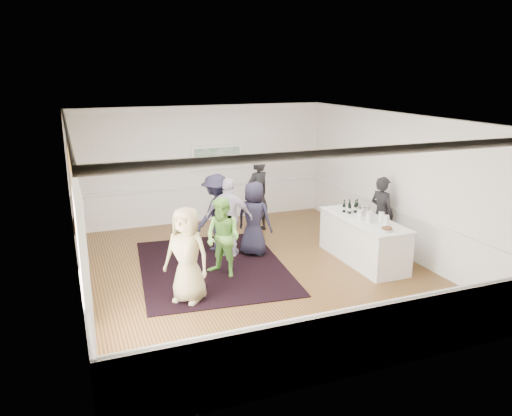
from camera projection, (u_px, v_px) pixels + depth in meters
name	position (u px, v px, depth m)	size (l,w,h in m)	color
floor	(255.00, 271.00, 10.54)	(8.00, 8.00, 0.00)	brown
ceiling	(255.00, 118.00, 9.68)	(7.00, 8.00, 0.02)	white
wall_left	(73.00, 215.00, 8.88)	(0.02, 8.00, 3.20)	white
wall_right	(399.00, 184.00, 11.34)	(0.02, 8.00, 3.20)	white
wall_back	(203.00, 164.00, 13.70)	(7.00, 0.02, 3.20)	white
wall_front	(366.00, 268.00, 6.52)	(7.00, 0.02, 3.20)	white
wainscoting	(255.00, 249.00, 10.40)	(7.00, 8.00, 1.00)	white
mirror	(72.00, 189.00, 10.01)	(0.05, 1.25, 1.85)	gold
doorway	(82.00, 261.00, 7.25)	(0.10, 1.78, 2.56)	white
landscape_painting	(217.00, 157.00, 13.75)	(1.44, 0.06, 0.66)	white
area_rug	(212.00, 266.00, 10.75)	(3.01, 3.95, 0.02)	black
serving_table	(363.00, 240.00, 10.97)	(0.92, 2.42, 0.98)	white
bartender	(382.00, 214.00, 11.56)	(0.64, 0.42, 1.76)	black
guest_tan	(187.00, 255.00, 8.96)	(0.87, 0.57, 1.79)	tan
guest_green	(223.00, 237.00, 10.11)	(0.80, 0.62, 1.64)	#7FCF52
guest_lilac	(229.00, 218.00, 11.18)	(1.06, 0.44, 1.81)	silver
guest_dark_a	(216.00, 212.00, 11.60)	(1.17, 0.67, 1.81)	#1E1C2F
guest_dark_b	(257.00, 195.00, 12.91)	(0.72, 0.47, 1.96)	black
guest_navy	(254.00, 219.00, 11.29)	(0.83, 0.54, 1.71)	#1E1C2F
wine_bottles	(351.00, 206.00, 11.28)	(0.39, 0.22, 0.31)	black
juice_pitchers	(373.00, 217.00, 10.54)	(0.45, 0.67, 0.24)	#5FA23A
ice_bucket	(364.00, 211.00, 11.01)	(0.26, 0.26, 0.24)	silver
nut_bowl	(387.00, 229.00, 10.00)	(0.26, 0.26, 0.08)	white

